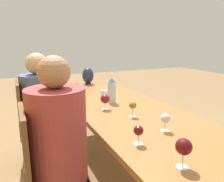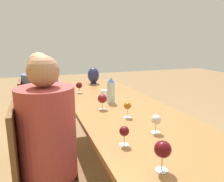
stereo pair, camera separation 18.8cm
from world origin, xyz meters
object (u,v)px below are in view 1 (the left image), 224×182
at_px(vase, 88,76).
at_px(wine_glass_5, 184,147).
at_px(water_tumbler, 104,95).
at_px(person_near, 61,147).
at_px(wine_glass_1, 138,131).
at_px(wine_glass_2, 133,106).
at_px(chair_near, 48,173).
at_px(wine_glass_3, 105,99).
at_px(water_bottle, 112,91).
at_px(chair_far, 34,123).
at_px(wine_glass_0, 76,86).
at_px(person_far, 41,108).
at_px(wine_glass_4, 165,119).

height_order(vase, wine_glass_5, vase).
xyz_separation_m(water_tumbler, person_near, (-0.75, 0.62, -0.12)).
relative_size(water_tumbler, wine_glass_1, 0.82).
bearing_deg(wine_glass_2, chair_near, 101.05).
bearing_deg(wine_glass_3, wine_glass_1, 173.18).
xyz_separation_m(water_bottle, wine_glass_3, (-0.17, 0.14, -0.03)).
bearing_deg(chair_far, wine_glass_5, -160.38).
xyz_separation_m(wine_glass_0, wine_glass_1, (-1.42, 0.02, -0.00)).
bearing_deg(water_bottle, chair_far, 61.27).
distance_m(water_bottle, wine_glass_5, 1.20).
distance_m(water_tumbler, wine_glass_3, 0.36).
bearing_deg(water_tumbler, person_far, 69.29).
distance_m(wine_glass_2, person_far, 1.06).
distance_m(wine_glass_0, chair_far, 0.62).
relative_size(wine_glass_1, person_far, 0.10).
bearing_deg(wine_glass_4, vase, -1.77).
xyz_separation_m(wine_glass_0, wine_glass_5, (-1.72, -0.05, 0.02)).
distance_m(chair_near, person_near, 0.19).
xyz_separation_m(water_tumbler, person_far, (0.24, 0.62, -0.13)).
bearing_deg(person_near, person_far, -0.03).
distance_m(wine_glass_1, wine_glass_4, 0.28).
bearing_deg(wine_glass_3, chair_far, 45.56).
bearing_deg(vase, wine_glass_1, 170.41).
bearing_deg(water_tumbler, wine_glass_0, 28.49).
bearing_deg(chair_far, wine_glass_2, -140.03).
bearing_deg(chair_near, wine_glass_4, -105.03).
bearing_deg(wine_glass_2, wine_glass_4, -171.07).
bearing_deg(wine_glass_1, water_tumbler, -11.62).
bearing_deg(wine_glass_5, water_tumbler, -6.23).
relative_size(water_bottle, water_tumbler, 2.60).
distance_m(wine_glass_4, chair_far, 1.45).
distance_m(water_bottle, wine_glass_4, 0.79).
height_order(wine_glass_0, wine_glass_3, wine_glass_3).
distance_m(water_tumbler, person_near, 0.98).
xyz_separation_m(water_tumbler, chair_far, (0.24, 0.71, -0.29)).
height_order(water_bottle, wine_glass_3, water_bottle).
bearing_deg(wine_glass_4, wine_glass_3, 16.30).
relative_size(water_tumbler, wine_glass_4, 0.77).
height_order(wine_glass_0, wine_glass_5, wine_glass_5).
height_order(wine_glass_5, person_near, person_near).
relative_size(water_bottle, person_far, 0.21).
bearing_deg(wine_glass_3, wine_glass_4, -163.70).
bearing_deg(chair_near, chair_far, 0.00).
distance_m(water_tumbler, wine_glass_4, 0.96).
height_order(wine_glass_5, person_far, person_far).
distance_m(water_bottle, wine_glass_3, 0.23).
xyz_separation_m(wine_glass_1, person_near, (0.30, 0.41, -0.15)).
height_order(wine_glass_0, wine_glass_2, same).
height_order(wine_glass_1, wine_glass_5, wine_glass_5).
relative_size(wine_glass_0, wine_glass_2, 0.99).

